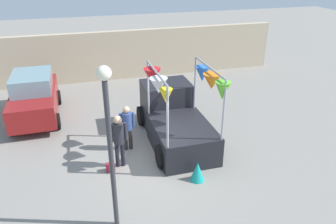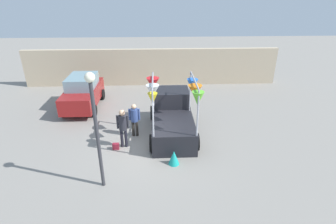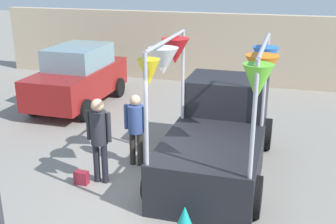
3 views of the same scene
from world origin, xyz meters
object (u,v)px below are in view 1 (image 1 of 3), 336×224
(parked_car, at_px, (34,97))
(folded_kite_bundle_teal, at_px, (197,172))
(vendor_truck, at_px, (174,116))
(person_customer, at_px, (119,136))
(person_vendor, at_px, (127,124))
(street_lamp, at_px, (109,130))
(handbag, at_px, (110,167))

(parked_car, height_order, folded_kite_bundle_teal, parked_car)
(vendor_truck, height_order, person_customer, vendor_truck)
(person_vendor, xyz_separation_m, street_lamp, (-0.90, -3.48, 1.72))
(person_customer, bearing_deg, handbag, -150.26)
(parked_car, xyz_separation_m, person_customer, (2.81, -4.49, 0.15))
(person_customer, bearing_deg, street_lamp, -100.73)
(person_customer, xyz_separation_m, street_lamp, (-0.48, -2.53, 1.61))
(handbag, bearing_deg, person_vendor, 56.28)
(person_customer, height_order, folded_kite_bundle_teal, person_customer)
(person_customer, distance_m, person_vendor, 1.05)
(person_customer, bearing_deg, folded_kite_bundle_teal, -33.27)
(vendor_truck, relative_size, handbag, 14.71)
(street_lamp, bearing_deg, parked_car, 108.42)
(vendor_truck, xyz_separation_m, street_lamp, (-2.67, -3.84, 1.81))
(person_customer, bearing_deg, parked_car, 122.11)
(person_customer, distance_m, folded_kite_bundle_teal, 2.65)
(folded_kite_bundle_teal, bearing_deg, person_vendor, 125.88)
(vendor_truck, xyz_separation_m, folded_kite_bundle_teal, (-0.08, -2.70, -0.59))
(person_vendor, relative_size, street_lamp, 0.39)
(parked_car, relative_size, folded_kite_bundle_teal, 6.67)
(vendor_truck, bearing_deg, person_vendor, -168.60)
(folded_kite_bundle_teal, bearing_deg, parked_car, 130.00)
(person_vendor, distance_m, folded_kite_bundle_teal, 2.97)
(parked_car, relative_size, street_lamp, 0.96)
(vendor_truck, height_order, folded_kite_bundle_teal, vendor_truck)
(vendor_truck, relative_size, person_vendor, 2.52)
(handbag, bearing_deg, folded_kite_bundle_teal, -25.72)
(person_vendor, xyz_separation_m, folded_kite_bundle_teal, (1.69, -2.34, -0.68))
(vendor_truck, xyz_separation_m, handbag, (-2.54, -1.51, -0.75))
(street_lamp, height_order, folded_kite_bundle_teal, street_lamp)
(folded_kite_bundle_teal, bearing_deg, handbag, 154.28)
(person_vendor, bearing_deg, street_lamp, -104.48)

